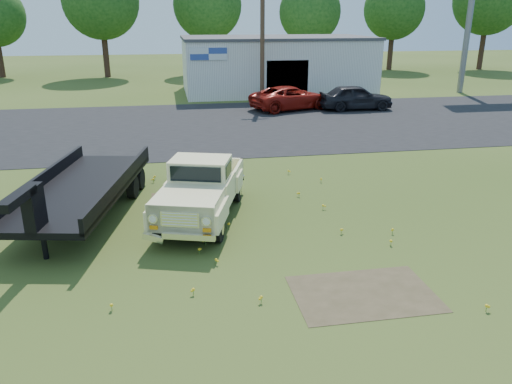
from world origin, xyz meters
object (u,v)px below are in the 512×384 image
at_px(flatbed_trailer, 81,184).
at_px(dark_sedan, 356,97).
at_px(vintage_pickup_truck, 201,189).
at_px(red_pickup, 291,98).

relative_size(flatbed_trailer, dark_sedan, 1.61).
bearing_deg(vintage_pickup_truck, red_pickup, 85.17).
bearing_deg(vintage_pickup_truck, dark_sedan, 73.39).
relative_size(flatbed_trailer, red_pickup, 1.42).
height_order(vintage_pickup_truck, red_pickup, vintage_pickup_truck).
bearing_deg(dark_sedan, vintage_pickup_truck, 147.58).
xyz_separation_m(flatbed_trailer, red_pickup, (10.28, 16.32, -0.28)).
bearing_deg(red_pickup, dark_sedan, -119.74).
xyz_separation_m(vintage_pickup_truck, flatbed_trailer, (-3.43, 0.79, 0.09)).
height_order(flatbed_trailer, red_pickup, flatbed_trailer).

